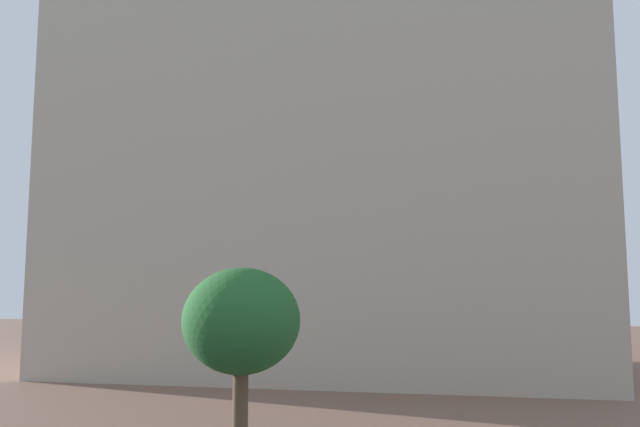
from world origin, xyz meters
The scene contains 2 objects.
landmark_building centered at (-3.36, 31.30, 11.29)m, with size 26.31×13.85×40.07m.
tree_curb_far centered at (-2.49, 13.78, 3.46)m, with size 2.96×2.96×4.83m.
Camera 1 is at (2.44, -1.47, 4.41)m, focal length 35.19 mm.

